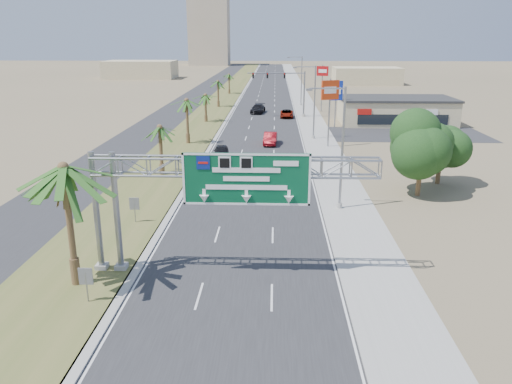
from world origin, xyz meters
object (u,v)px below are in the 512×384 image
object	(u,v)px
car_left_lane	(221,151)
pole_sign_red_near	(330,94)
car_mid_lane	(270,139)
pole_sign_red_far	(322,75)
palm_near	(63,168)
signal_mast	(293,90)
car_far	(258,109)
sign_gantry	(219,176)
store_building	(396,111)
car_right_lane	(287,114)
pole_sign_blue	(336,92)

from	to	relation	value
car_left_lane	pole_sign_red_near	distance (m)	15.94
car_left_lane	car_mid_lane	xyz separation A→B (m)	(5.76, 7.78, 0.07)
pole_sign_red_far	car_mid_lane	bearing A→B (deg)	-106.79
palm_near	signal_mast	xyz separation A→B (m)	(14.37, 63.97, -2.08)
signal_mast	pole_sign_red_near	world-z (taller)	pole_sign_red_near
car_mid_lane	car_far	size ratio (longest dim) A/B	0.86
signal_mast	sign_gantry	bearing A→B (deg)	-95.74
store_building	car_right_lane	world-z (taller)	store_building
car_mid_lane	pole_sign_red_near	bearing A→B (deg)	-7.62
store_building	car_right_lane	distance (m)	18.73
signal_mast	car_right_lane	size ratio (longest dim) A/B	2.13
sign_gantry	pole_sign_blue	bearing A→B (deg)	76.31
store_building	car_left_lane	bearing A→B (deg)	-135.55
car_right_lane	pole_sign_red_near	xyz separation A→B (m)	(4.83, -24.89, 6.16)
car_left_lane	car_far	size ratio (longest dim) A/B	0.75
car_right_lane	car_left_lane	bearing A→B (deg)	-104.03
store_building	pole_sign_blue	size ratio (longest dim) A/B	2.42
car_mid_lane	car_left_lane	bearing A→B (deg)	-123.83
car_far	pole_sign_red_far	xyz separation A→B (m)	(12.10, 2.57, 6.09)
car_left_lane	pole_sign_red_far	distance (m)	42.47
store_building	car_mid_lane	size ratio (longest dim) A/B	3.74
car_left_lane	car_far	xyz separation A→B (m)	(3.12, 36.59, 0.09)
car_left_lane	car_mid_lane	size ratio (longest dim) A/B	0.88
car_left_lane	pole_sign_red_far	xyz separation A→B (m)	(15.22, 39.16, 6.18)
sign_gantry	car_mid_lane	size ratio (longest dim) A/B	3.48
car_far	pole_sign_red_near	world-z (taller)	pole_sign_red_near
pole_sign_red_near	pole_sign_blue	world-z (taller)	pole_sign_red_near
palm_near	pole_sign_red_far	xyz separation A→B (m)	(20.17, 71.41, -0.03)
palm_near	pole_sign_red_far	size ratio (longest dim) A/B	0.96
car_mid_lane	car_right_lane	xyz separation A→B (m)	(2.67, 23.53, -0.12)
car_mid_lane	pole_sign_red_far	distance (m)	33.35
pole_sign_red_far	store_building	bearing A→B (deg)	-50.55
car_right_lane	car_mid_lane	bearing A→B (deg)	-95.43
car_right_lane	car_far	size ratio (longest dim) A/B	0.86
store_building	car_far	bearing A→B (deg)	154.89
palm_near	store_building	world-z (taller)	palm_near
car_right_lane	pole_sign_red_far	size ratio (longest dim) A/B	0.55
car_far	car_right_lane	bearing A→B (deg)	-37.39
car_far	pole_sign_red_far	distance (m)	13.79
palm_near	pole_sign_red_near	bearing A→B (deg)	64.79
pole_sign_blue	car_far	bearing A→B (deg)	130.35
car_far	car_mid_lane	bearing A→B (deg)	-77.24
pole_sign_red_near	pole_sign_red_far	distance (m)	32.81
car_mid_lane	pole_sign_blue	distance (m)	17.75
store_building	pole_sign_red_far	world-z (taller)	pole_sign_red_far
sign_gantry	signal_mast	size ratio (longest dim) A/B	1.63
palm_near	car_right_lane	size ratio (longest dim) A/B	1.73
store_building	car_left_lane	xyz separation A→B (m)	(-26.26, -25.75, -1.28)
palm_near	sign_gantry	bearing A→B (deg)	13.32
pole_sign_red_near	car_right_lane	bearing A→B (deg)	100.99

